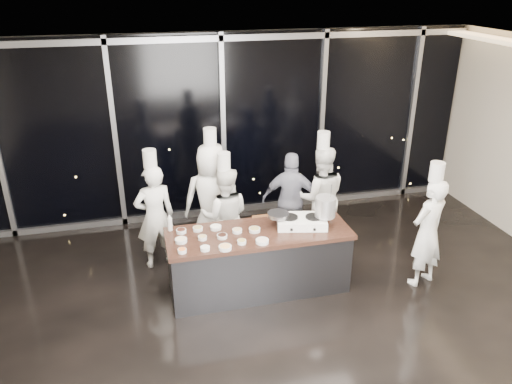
{
  "coord_description": "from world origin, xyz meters",
  "views": [
    {
      "loc": [
        -1.45,
        -4.78,
        4.06
      ],
      "look_at": [
        0.04,
        1.2,
        1.34
      ],
      "focal_mm": 35.0,
      "sensor_mm": 36.0,
      "label": 1
    }
  ],
  "objects_px": {
    "frying_pan": "(278,214)",
    "chef_side": "(428,231)",
    "demo_counter": "(259,260)",
    "stock_pot": "(325,207)",
    "chef_left": "(212,199)",
    "chef_far_left": "(155,215)",
    "chef_center": "(225,215)",
    "stove": "(301,221)",
    "chef_right": "(320,197)",
    "guest": "(291,201)"
  },
  "relations": [
    {
      "from": "chef_far_left",
      "to": "chef_side",
      "type": "relative_size",
      "value": 1.01
    },
    {
      "from": "frying_pan",
      "to": "guest",
      "type": "relative_size",
      "value": 0.34
    },
    {
      "from": "stove",
      "to": "chef_center",
      "type": "relative_size",
      "value": 0.42
    },
    {
      "from": "guest",
      "to": "chef_right",
      "type": "bearing_deg",
      "value": -171.99
    },
    {
      "from": "demo_counter",
      "to": "stove",
      "type": "distance_m",
      "value": 0.79
    },
    {
      "from": "stove",
      "to": "chef_far_left",
      "type": "distance_m",
      "value": 2.15
    },
    {
      "from": "frying_pan",
      "to": "chef_far_left",
      "type": "bearing_deg",
      "value": 164.53
    },
    {
      "from": "chef_side",
      "to": "chef_center",
      "type": "bearing_deg",
      "value": -45.65
    },
    {
      "from": "chef_side",
      "to": "stock_pot",
      "type": "bearing_deg",
      "value": -34.94
    },
    {
      "from": "stove",
      "to": "chef_left",
      "type": "distance_m",
      "value": 1.55
    },
    {
      "from": "chef_right",
      "to": "stock_pot",
      "type": "bearing_deg",
      "value": 82.67
    },
    {
      "from": "stock_pot",
      "to": "chef_center",
      "type": "xyz_separation_m",
      "value": [
        -1.21,
        0.87,
        -0.41
      ]
    },
    {
      "from": "chef_far_left",
      "to": "stove",
      "type": "bearing_deg",
      "value": 142.59
    },
    {
      "from": "chef_far_left",
      "to": "chef_center",
      "type": "distance_m",
      "value": 1.02
    },
    {
      "from": "chef_left",
      "to": "chef_right",
      "type": "relative_size",
      "value": 1.06
    },
    {
      "from": "stove",
      "to": "guest",
      "type": "height_order",
      "value": "guest"
    },
    {
      "from": "demo_counter",
      "to": "chef_left",
      "type": "xyz_separation_m",
      "value": [
        -0.43,
        1.18,
        0.45
      ]
    },
    {
      "from": "stove",
      "to": "chef_side",
      "type": "xyz_separation_m",
      "value": [
        1.68,
        -0.43,
        -0.15
      ]
    },
    {
      "from": "chef_left",
      "to": "chef_side",
      "type": "bearing_deg",
      "value": 155.83
    },
    {
      "from": "demo_counter",
      "to": "chef_left",
      "type": "relative_size",
      "value": 1.22
    },
    {
      "from": "demo_counter",
      "to": "stock_pot",
      "type": "xyz_separation_m",
      "value": [
        0.91,
        -0.04,
        0.73
      ]
    },
    {
      "from": "chef_center",
      "to": "chef_left",
      "type": "bearing_deg",
      "value": -56.56
    },
    {
      "from": "frying_pan",
      "to": "guest",
      "type": "xyz_separation_m",
      "value": [
        0.51,
        0.96,
        -0.28
      ]
    },
    {
      "from": "chef_far_left",
      "to": "chef_right",
      "type": "relative_size",
      "value": 0.96
    },
    {
      "from": "frying_pan",
      "to": "chef_left",
      "type": "bearing_deg",
      "value": 137.07
    },
    {
      "from": "frying_pan",
      "to": "chef_side",
      "type": "height_order",
      "value": "chef_side"
    },
    {
      "from": "stock_pot",
      "to": "frying_pan",
      "type": "bearing_deg",
      "value": 166.5
    },
    {
      "from": "chef_left",
      "to": "demo_counter",
      "type": "bearing_deg",
      "value": 116.03
    },
    {
      "from": "stove",
      "to": "guest",
      "type": "xyz_separation_m",
      "value": [
        0.19,
        1.04,
        -0.18
      ]
    },
    {
      "from": "stove",
      "to": "frying_pan",
      "type": "distance_m",
      "value": 0.34
    },
    {
      "from": "chef_far_left",
      "to": "guest",
      "type": "distance_m",
      "value": 2.12
    },
    {
      "from": "frying_pan",
      "to": "chef_right",
      "type": "xyz_separation_m",
      "value": [
        0.95,
        0.86,
        -0.22
      ]
    },
    {
      "from": "frying_pan",
      "to": "chef_center",
      "type": "distance_m",
      "value": 0.98
    },
    {
      "from": "chef_center",
      "to": "chef_right",
      "type": "relative_size",
      "value": 0.92
    },
    {
      "from": "stock_pot",
      "to": "chef_center",
      "type": "distance_m",
      "value": 1.55
    },
    {
      "from": "stove",
      "to": "stock_pot",
      "type": "xyz_separation_m",
      "value": [
        0.31,
        -0.07,
        0.21
      ]
    },
    {
      "from": "chef_left",
      "to": "chef_center",
      "type": "relative_size",
      "value": 1.15
    },
    {
      "from": "chef_center",
      "to": "chef_right",
      "type": "distance_m",
      "value": 1.55
    },
    {
      "from": "chef_left",
      "to": "guest",
      "type": "xyz_separation_m",
      "value": [
        1.23,
        -0.11,
        -0.12
      ]
    },
    {
      "from": "demo_counter",
      "to": "chef_side",
      "type": "xyz_separation_m",
      "value": [
        2.29,
        -0.4,
        0.37
      ]
    },
    {
      "from": "stock_pot",
      "to": "guest",
      "type": "distance_m",
      "value": 1.18
    },
    {
      "from": "demo_counter",
      "to": "chef_far_left",
      "type": "height_order",
      "value": "chef_far_left"
    },
    {
      "from": "stock_pot",
      "to": "chef_center",
      "type": "relative_size",
      "value": 0.16
    },
    {
      "from": "frying_pan",
      "to": "chef_far_left",
      "type": "relative_size",
      "value": 0.29
    },
    {
      "from": "chef_right",
      "to": "chef_side",
      "type": "height_order",
      "value": "chef_right"
    },
    {
      "from": "chef_left",
      "to": "chef_right",
      "type": "bearing_deg",
      "value": 179.1
    },
    {
      "from": "demo_counter",
      "to": "stove",
      "type": "relative_size",
      "value": 3.34
    },
    {
      "from": "stock_pot",
      "to": "chef_center",
      "type": "height_order",
      "value": "chef_center"
    },
    {
      "from": "demo_counter",
      "to": "guest",
      "type": "relative_size",
      "value": 1.57
    },
    {
      "from": "stock_pot",
      "to": "chef_left",
      "type": "height_order",
      "value": "chef_left"
    }
  ]
}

